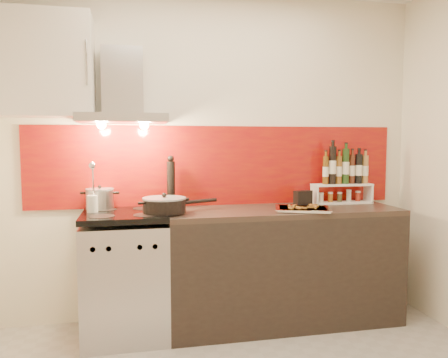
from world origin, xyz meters
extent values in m
cube|color=silver|center=(0.00, 1.40, 1.30)|extent=(3.40, 0.02, 2.60)
cube|color=maroon|center=(0.05, 1.39, 1.22)|extent=(3.00, 0.02, 0.64)
cube|color=#B7B7BA|center=(-0.70, 1.10, 0.42)|extent=(0.60, 0.60, 0.84)
cube|color=black|center=(-0.70, 0.81, 0.33)|extent=(0.50, 0.02, 0.40)
cube|color=#B7B7BA|center=(-0.70, 0.81, 0.72)|extent=(0.56, 0.02, 0.12)
cube|color=#FF190C|center=(-0.70, 0.81, 0.72)|extent=(0.10, 0.01, 0.04)
cube|color=black|center=(-0.70, 1.10, 0.89)|extent=(0.60, 0.60, 0.04)
cube|color=black|center=(0.50, 1.10, 0.43)|extent=(1.80, 0.60, 0.86)
cube|color=black|center=(0.50, 1.10, 0.88)|extent=(1.80, 0.60, 0.04)
cube|color=#B7B7BA|center=(-0.70, 1.15, 1.58)|extent=(0.62, 0.50, 0.06)
cube|color=#B7B7BA|center=(-0.70, 1.30, 1.86)|extent=(0.30, 0.18, 0.50)
sphere|color=#FFD18C|center=(-0.85, 1.15, 1.54)|extent=(0.07, 0.07, 0.07)
sphere|color=#FFD18C|center=(-0.55, 1.15, 1.54)|extent=(0.07, 0.07, 0.07)
cube|color=silver|center=(-1.25, 1.22, 1.95)|extent=(0.70, 0.35, 0.72)
cylinder|color=#B7B7BA|center=(-0.88, 1.30, 0.98)|extent=(0.20, 0.20, 0.14)
cylinder|color=#99999E|center=(-0.88, 1.30, 1.06)|extent=(0.21, 0.21, 0.01)
sphere|color=black|center=(-0.88, 1.30, 1.08)|extent=(0.03, 0.03, 0.03)
cylinder|color=black|center=(-0.42, 1.03, 0.96)|extent=(0.31, 0.31, 0.10)
cylinder|color=#99999E|center=(-0.42, 1.03, 1.01)|extent=(0.31, 0.31, 0.01)
sphere|color=black|center=(-0.42, 1.03, 1.04)|extent=(0.03, 0.03, 0.03)
cylinder|color=black|center=(-0.14, 1.15, 0.97)|extent=(0.28, 0.14, 0.03)
cylinder|color=silver|center=(-0.93, 1.15, 0.97)|extent=(0.08, 0.08, 0.13)
cylinder|color=silver|center=(-0.92, 1.15, 1.14)|extent=(0.01, 0.06, 0.24)
sphere|color=silver|center=(-0.92, 1.10, 1.25)|extent=(0.05, 0.05, 0.05)
cylinder|color=black|center=(-0.35, 1.28, 1.08)|extent=(0.06, 0.06, 0.36)
sphere|color=black|center=(-0.35, 1.28, 1.28)|extent=(0.05, 0.05, 0.05)
cube|color=white|center=(1.07, 1.25, 0.91)|extent=(0.51, 0.14, 0.01)
cube|color=white|center=(0.82, 1.25, 0.98)|extent=(0.01, 0.14, 0.14)
cube|color=white|center=(1.31, 1.25, 0.98)|extent=(0.02, 0.14, 0.14)
cube|color=white|center=(1.07, 1.25, 1.06)|extent=(0.51, 0.14, 0.02)
cylinder|color=#5A3A0F|center=(0.92, 1.25, 1.18)|extent=(0.05, 0.05, 0.23)
cylinder|color=black|center=(0.98, 1.25, 1.22)|extent=(0.06, 0.06, 0.31)
cylinder|color=brown|center=(1.04, 1.25, 1.18)|extent=(0.05, 0.05, 0.23)
cylinder|color=#1D3714|center=(1.10, 1.25, 1.21)|extent=(0.06, 0.06, 0.29)
cylinder|color=#461F12|center=(1.16, 1.25, 1.19)|extent=(0.04, 0.04, 0.24)
cylinder|color=black|center=(1.22, 1.25, 1.19)|extent=(0.06, 0.06, 0.25)
cylinder|color=olive|center=(1.28, 1.25, 1.18)|extent=(0.05, 0.05, 0.24)
cylinder|color=beige|center=(0.88, 1.25, 0.95)|extent=(0.04, 0.04, 0.07)
cylinder|color=#915318|center=(0.97, 1.25, 0.95)|extent=(0.04, 0.04, 0.07)
cylinder|color=#443E22|center=(1.05, 1.25, 0.95)|extent=(0.04, 0.04, 0.07)
cylinder|color=beige|center=(1.13, 1.25, 0.96)|extent=(0.04, 0.04, 0.09)
cylinder|color=#A02A1A|center=(1.22, 1.25, 0.95)|extent=(0.04, 0.04, 0.07)
cube|color=black|center=(0.70, 1.18, 0.96)|extent=(0.16, 0.11, 0.13)
cube|color=silver|center=(0.60, 0.96, 0.91)|extent=(0.46, 0.40, 0.01)
cube|color=silver|center=(0.60, 0.96, 0.92)|extent=(0.48, 0.42, 0.01)
cube|color=red|center=(0.60, 0.96, 0.92)|extent=(0.41, 0.35, 0.01)
cube|color=brown|center=(0.66, 0.94, 0.93)|extent=(0.05, 0.04, 0.01)
cube|color=brown|center=(0.68, 0.94, 0.93)|extent=(0.05, 0.04, 0.01)
cube|color=brown|center=(0.69, 0.98, 0.93)|extent=(0.05, 0.03, 0.01)
cube|color=brown|center=(0.69, 1.02, 0.93)|extent=(0.02, 0.05, 0.01)
cube|color=brown|center=(0.49, 0.92, 0.93)|extent=(0.03, 0.05, 0.01)
cube|color=brown|center=(0.71, 1.03, 0.93)|extent=(0.02, 0.05, 0.01)
cube|color=brown|center=(0.59, 0.91, 0.93)|extent=(0.04, 0.05, 0.01)
cube|color=brown|center=(0.52, 1.02, 0.93)|extent=(0.03, 0.05, 0.01)
cube|color=brown|center=(0.56, 1.02, 0.93)|extent=(0.04, 0.05, 0.01)
cube|color=brown|center=(0.71, 0.95, 0.93)|extent=(0.05, 0.05, 0.01)
cube|color=brown|center=(0.55, 0.91, 0.93)|extent=(0.04, 0.05, 0.01)
cube|color=brown|center=(0.73, 1.03, 0.93)|extent=(0.05, 0.03, 0.01)
cube|color=brown|center=(0.56, 0.94, 0.93)|extent=(0.02, 0.05, 0.01)
cube|color=brown|center=(0.70, 0.98, 0.93)|extent=(0.04, 0.05, 0.01)
cube|color=brown|center=(0.52, 0.98, 0.93)|extent=(0.05, 0.04, 0.01)
cube|color=brown|center=(0.68, 0.90, 0.93)|extent=(0.03, 0.05, 0.01)
camera|label=1|loc=(-0.63, -2.08, 1.42)|focal=35.00mm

